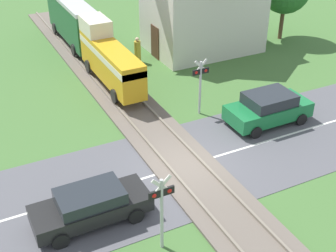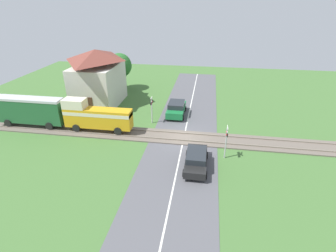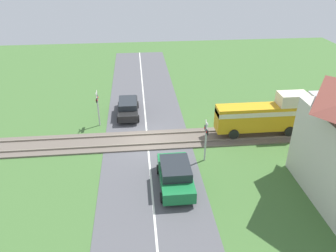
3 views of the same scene
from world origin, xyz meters
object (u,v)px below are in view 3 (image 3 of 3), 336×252
object	(u,v)px
pedestrian_by_station	(311,144)
train	(312,111)
crossing_signal_east_approach	(206,136)
car_far_side	(175,175)
crossing_signal_west_approach	(98,104)
car_near_crossing	(128,107)

from	to	relation	value
pedestrian_by_station	train	bearing A→B (deg)	155.81
pedestrian_by_station	crossing_signal_east_approach	bearing A→B (deg)	-88.86
car_far_side	crossing_signal_east_approach	distance (m)	3.61
pedestrian_by_station	car_far_side	bearing A→B (deg)	-74.77
car_far_side	crossing_signal_east_approach	size ratio (longest dim) A/B	1.40
train	pedestrian_by_station	xyz separation A→B (m)	(2.76, -1.24, -1.11)
crossing_signal_east_approach	pedestrian_by_station	xyz separation A→B (m)	(-0.15, 7.54, -1.17)
crossing_signal_east_approach	train	bearing A→B (deg)	108.36
crossing_signal_west_approach	crossing_signal_east_approach	xyz separation A→B (m)	(5.83, 7.54, 0.00)
train	car_far_side	world-z (taller)	train
train	pedestrian_by_station	world-z (taller)	train
car_near_crossing	crossing_signal_east_approach	world-z (taller)	crossing_signal_east_approach
train	crossing_signal_east_approach	bearing A→B (deg)	-71.64
car_near_crossing	pedestrian_by_station	size ratio (longest dim) A/B	2.60
crossing_signal_east_approach	crossing_signal_west_approach	bearing A→B (deg)	-127.72
car_near_crossing	pedestrian_by_station	bearing A→B (deg)	59.91
train	crossing_signal_east_approach	size ratio (longest dim) A/B	4.81
car_near_crossing	car_far_side	bearing A→B (deg)	15.96
crossing_signal_east_approach	pedestrian_by_station	bearing A→B (deg)	91.14
train	pedestrian_by_station	size ratio (longest dim) A/B	8.70
train	car_near_crossing	distance (m)	14.77
crossing_signal_east_approach	pedestrian_by_station	size ratio (longest dim) A/B	1.81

